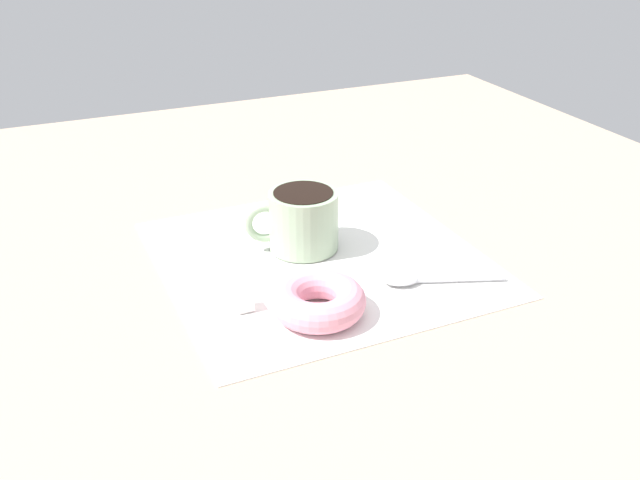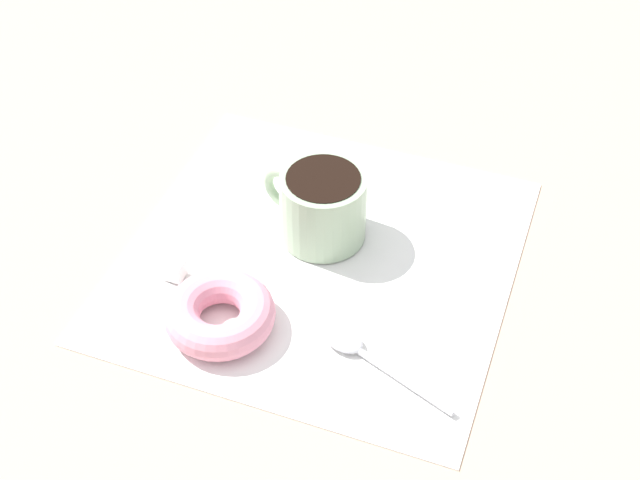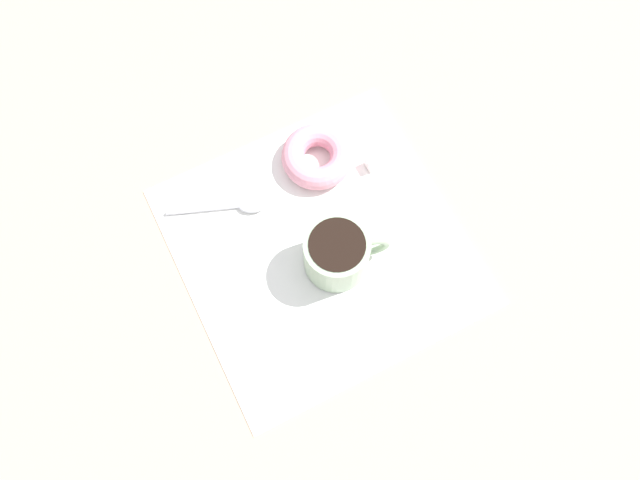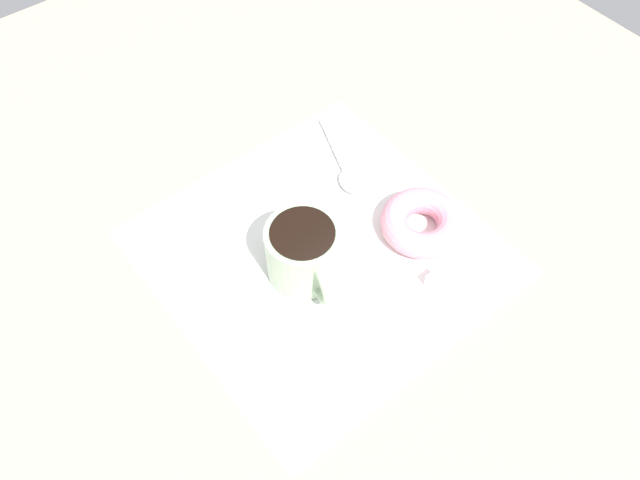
# 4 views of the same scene
# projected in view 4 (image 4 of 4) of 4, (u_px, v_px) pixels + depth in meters

# --- Properties ---
(ground_plane) EXTENTS (1.20, 1.20, 0.02)m
(ground_plane) POSITION_uv_depth(u_px,v_px,m) (303.00, 261.00, 0.68)
(ground_plane) COLOR tan
(napkin) EXTENTS (0.34, 0.34, 0.00)m
(napkin) POSITION_uv_depth(u_px,v_px,m) (320.00, 251.00, 0.67)
(napkin) COLOR white
(napkin) RESTS_ON ground_plane
(coffee_cup) EXTENTS (0.10, 0.08, 0.07)m
(coffee_cup) POSITION_uv_depth(u_px,v_px,m) (304.00, 252.00, 0.63)
(coffee_cup) COLOR #9EB793
(coffee_cup) RESTS_ON napkin
(donut) EXTENTS (0.09, 0.09, 0.03)m
(donut) POSITION_uv_depth(u_px,v_px,m) (422.00, 223.00, 0.67)
(donut) COLOR pink
(donut) RESTS_ON napkin
(spoon) EXTENTS (0.12, 0.06, 0.01)m
(spoon) POSITION_uv_depth(u_px,v_px,m) (345.00, 171.00, 0.73)
(spoon) COLOR silver
(spoon) RESTS_ON napkin
(sugar_cube) EXTENTS (0.02, 0.02, 0.02)m
(sugar_cube) POSITION_uv_depth(u_px,v_px,m) (436.00, 282.00, 0.64)
(sugar_cube) COLOR white
(sugar_cube) RESTS_ON napkin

